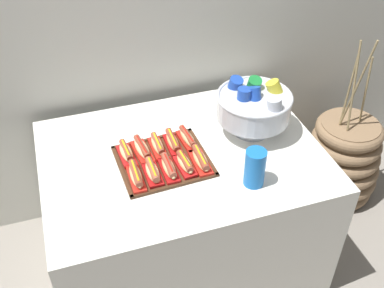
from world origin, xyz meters
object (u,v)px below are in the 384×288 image
cup_stack (255,168)px  hot_dog_5 (126,153)px  hot_dog_0 (136,176)px  hot_dog_4 (200,160)px  buffet_table (183,206)px  floor_vase (341,160)px  serving_tray (163,161)px  hot_dog_2 (169,168)px  hot_dog_3 (185,164)px  hot_dog_6 (142,149)px  hot_dog_9 (188,139)px  hot_dog_8 (173,142)px  hot_dog_1 (153,172)px  hot_dog_7 (158,146)px  punch_bowl (254,105)px

cup_stack → hot_dog_5: bearing=145.9°
hot_dog_0 → hot_dog_4: hot_dog_0 is taller
hot_dog_0 → hot_dog_4: size_ratio=0.98×
buffet_table → floor_vase: (1.09, 0.19, -0.13)m
floor_vase → hot_dog_4: 1.20m
buffet_table → serving_tray: (-0.10, -0.03, 0.36)m
buffet_table → hot_dog_2: 0.42m
hot_dog_2 → hot_dog_3: (0.07, 0.00, -0.00)m
hot_dog_0 → hot_dog_5: same height
hot_dog_6 → hot_dog_9: same height
hot_dog_9 → floor_vase: bearing=7.2°
hot_dog_9 → hot_dog_6: bearing=-177.5°
cup_stack → hot_dog_4: bearing=135.4°
serving_tray → hot_dog_8: hot_dog_8 is taller
hot_dog_1 → hot_dog_2: same height
hot_dog_7 → hot_dog_6: bearing=-177.5°
floor_vase → hot_dog_6: 1.38m
hot_dog_7 → punch_bowl: punch_bowl is taller
hot_dog_2 → hot_dog_8: hot_dog_2 is taller
hot_dog_2 → punch_bowl: size_ratio=0.47×
cup_stack → hot_dog_9: bearing=118.8°
hot_dog_2 → cup_stack: (0.33, -0.17, 0.05)m
hot_dog_4 → hot_dog_8: bearing=117.0°
serving_tray → hot_dog_2: hot_dog_2 is taller
hot_dog_1 → cup_stack: (0.41, -0.17, 0.05)m
hot_dog_2 → serving_tray: bearing=92.5°
hot_dog_3 → hot_dog_6: same height
hot_dog_5 → floor_vase: bearing=6.1°
serving_tray → hot_dog_6: size_ratio=2.31×
hot_dog_8 → cup_stack: size_ratio=0.94×
punch_bowl → hot_dog_6: bearing=-178.7°
serving_tray → hot_dog_2: size_ratio=2.46×
hot_dog_4 → punch_bowl: size_ratio=0.50×
hot_dog_3 → hot_dog_6: bearing=134.8°
punch_bowl → serving_tray: bearing=-169.2°
buffet_table → serving_tray: 0.37m
buffet_table → hot_dog_5: (-0.25, 0.05, 0.39)m
serving_tray → hot_dog_5: size_ratio=2.63×
hot_dog_6 → hot_dog_2: bearing=-63.0°
serving_tray → hot_dog_1: (-0.07, -0.09, 0.03)m
hot_dog_5 → hot_dog_6: 0.08m
hot_dog_4 → hot_dog_6: size_ratio=1.00×
serving_tray → hot_dog_6: (-0.08, 0.08, 0.03)m
floor_vase → hot_dog_7: (-1.19, -0.14, 0.52)m
hot_dog_6 → hot_dog_9: bearing=2.5°
buffet_table → hot_dog_6: (-0.18, 0.05, 0.39)m
hot_dog_4 → hot_dog_8: size_ratio=1.09×
buffet_table → hot_dog_7: bearing=152.9°
buffet_table → hot_dog_5: size_ratio=8.15×
hot_dog_1 → cup_stack: cup_stack is taller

